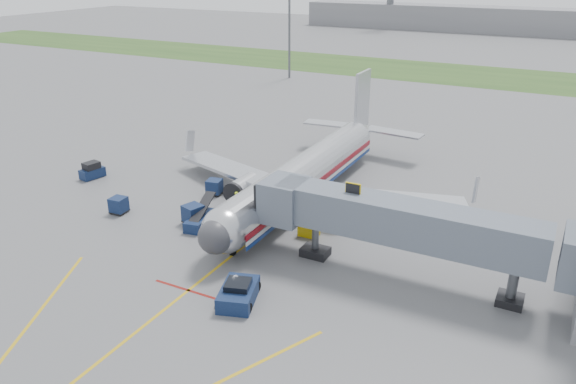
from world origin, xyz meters
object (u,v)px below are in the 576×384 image
at_px(airliner, 304,174).
at_px(belt_loader, 200,220).
at_px(pushback_tug, 238,293).
at_px(baggage_tug, 92,171).
at_px(ramp_worker, 237,201).

relative_size(airliner, belt_loader, 7.40).
xyz_separation_m(pushback_tug, baggage_tug, (-27.20, 13.14, 0.14)).
distance_m(airliner, belt_loader, 11.60).
relative_size(airliner, pushback_tug, 8.25).
bearing_deg(ramp_worker, airliner, 28.31).
xyz_separation_m(airliner, pushback_tug, (4.00, -18.75, -1.98)).
relative_size(pushback_tug, belt_loader, 0.90).
height_order(belt_loader, ramp_worker, belt_loader).
relative_size(pushback_tug, baggage_tug, 1.54).
bearing_deg(baggage_tug, belt_loader, -13.83).
bearing_deg(belt_loader, pushback_tug, -42.51).
height_order(airliner, belt_loader, airliner).
xyz_separation_m(baggage_tug, ramp_worker, (18.78, -0.02, 0.14)).
bearing_deg(ramp_worker, belt_loader, -128.92).
distance_m(belt_loader, ramp_worker, 4.49).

